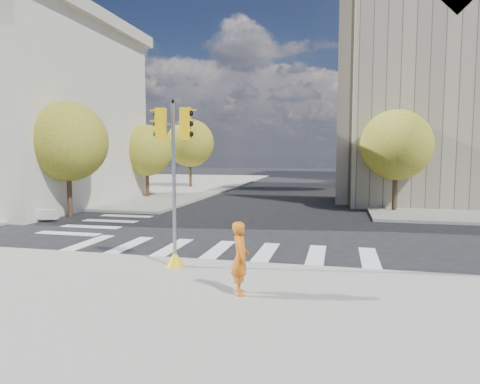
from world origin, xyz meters
name	(u,v)px	position (x,y,z in m)	size (l,w,h in m)	color
ground	(234,239)	(0.00, 0.00, 0.00)	(160.00, 160.00, 0.00)	black
sidewalk_near	(76,364)	(0.00, -11.00, 0.07)	(30.00, 14.00, 0.15)	gray
sidewalk_far_left	(116,184)	(-20.00, 26.00, 0.07)	(28.00, 40.00, 0.15)	gray
tree_lw_near	(68,142)	(-10.50, 4.00, 4.20)	(4.40, 4.40, 6.41)	#382616
tree_lw_mid	(147,150)	(-10.50, 14.00, 3.76)	(4.00, 4.00, 5.77)	#382616
tree_lw_far	(190,143)	(-10.50, 24.00, 4.54)	(4.80, 4.80, 6.95)	#382616
tree_re_near	(396,145)	(7.50, 10.00, 4.05)	(4.20, 4.20, 6.16)	#382616
tree_re_mid	(379,144)	(7.50, 22.00, 4.35)	(4.60, 4.60, 6.66)	#382616
tree_re_far	(369,150)	(7.50, 34.00, 3.87)	(4.00, 4.00, 5.88)	#382616
lamp_near	(397,138)	(8.00, 14.00, 4.58)	(0.35, 0.18, 8.11)	black
lamp_far	(379,143)	(8.00, 28.00, 4.58)	(0.35, 0.18, 8.11)	black
traffic_signal	(174,196)	(-0.59, -5.08, 2.30)	(1.07, 0.56, 5.01)	yellow
photographer	(240,258)	(1.92, -7.09, 1.05)	(0.66, 0.43, 1.80)	orange
planter_wall	(2,214)	(-13.00, 1.73, 0.40)	(6.00, 0.40, 0.50)	silver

